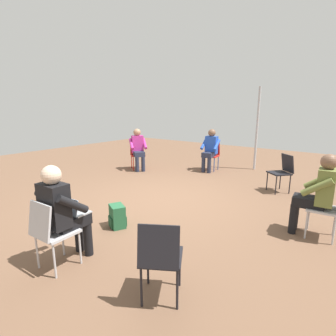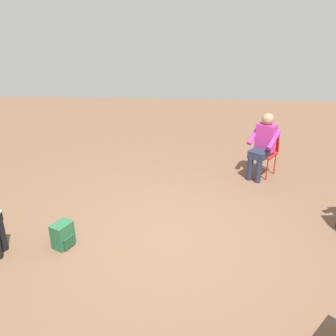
% 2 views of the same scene
% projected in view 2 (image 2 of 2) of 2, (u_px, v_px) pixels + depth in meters
% --- Properties ---
extents(ground_plane, '(16.50, 16.50, 0.00)m').
position_uv_depth(ground_plane, '(167.00, 241.00, 5.33)').
color(ground_plane, brown).
extents(chair_southwest, '(0.57, 0.58, 0.85)m').
position_uv_depth(chair_southwest, '(266.00, 150.00, 7.18)').
color(chair_southwest, red).
rests_on(chair_southwest, ground).
extents(person_in_magenta, '(0.63, 0.63, 1.24)m').
position_uv_depth(person_in_magenta, '(263.00, 143.00, 6.98)').
color(person_in_magenta, '#23283D').
rests_on(person_in_magenta, ground).
extents(backpack_near_laptop_user, '(0.31, 0.34, 0.36)m').
position_uv_depth(backpack_near_laptop_user, '(63.00, 236.00, 5.16)').
color(backpack_near_laptop_user, '#235B38').
rests_on(backpack_near_laptop_user, ground).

